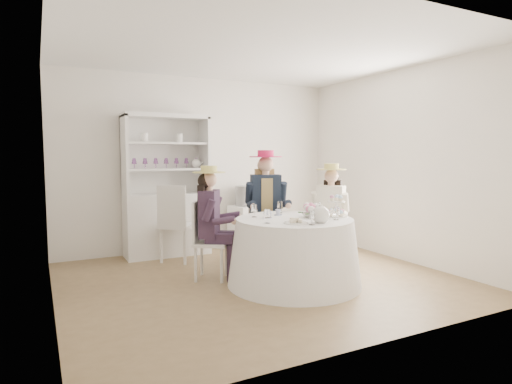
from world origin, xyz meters
name	(u,v)px	position (x,y,z in m)	size (l,w,h in m)	color
ground	(260,279)	(0.00, 0.00, 0.00)	(4.50, 4.50, 0.00)	brown
ceiling	(260,50)	(0.00, 0.00, 2.70)	(4.50, 4.50, 0.00)	white
wall_back	(202,164)	(0.00, 2.00, 1.35)	(4.50, 4.50, 0.00)	white
wall_front	(381,174)	(0.00, -2.00, 1.35)	(4.50, 4.50, 0.00)	white
wall_left	(48,171)	(-2.25, 0.00, 1.35)	(4.50, 4.50, 0.00)	white
wall_right	(400,165)	(2.25, 0.00, 1.35)	(4.50, 4.50, 0.00)	white
tea_table	(294,252)	(0.26, -0.35, 0.38)	(1.54, 1.54, 0.77)	white
hutch	(167,206)	(-0.64, 1.77, 0.74)	(1.38, 0.84, 2.09)	silver
side_table	(245,226)	(0.65, 1.75, 0.33)	(0.43, 0.43, 0.67)	silver
hatbox	(245,196)	(0.65, 1.75, 0.83)	(0.33, 0.33, 0.33)	black
guest_left	(211,216)	(-0.51, 0.28, 0.77)	(0.59, 0.55, 1.37)	silver
guest_mid	(266,200)	(0.43, 0.63, 0.88)	(0.59, 0.64, 1.56)	silver
guest_right	(330,209)	(1.14, 0.13, 0.78)	(0.59, 0.56, 1.38)	silver
spare_chair	(176,221)	(-0.65, 1.27, 0.58)	(0.63, 0.63, 1.08)	silver
teacup_a	(268,215)	(0.00, -0.19, 0.81)	(0.09, 0.09, 0.07)	white
teacup_b	(278,213)	(0.22, -0.06, 0.80)	(0.07, 0.07, 0.06)	white
teacup_c	(310,213)	(0.54, -0.26, 0.80)	(0.08, 0.08, 0.06)	white
flower_bowl	(311,216)	(0.46, -0.39, 0.80)	(0.20, 0.20, 0.05)	white
flower_arrangement	(311,209)	(0.48, -0.37, 0.87)	(0.21, 0.21, 0.08)	pink
table_teapot	(321,215)	(0.35, -0.75, 0.86)	(0.27, 0.19, 0.20)	white
sandwich_plate	(296,222)	(0.08, -0.66, 0.79)	(0.26, 0.26, 0.06)	white
cupcake_stand	(336,209)	(0.78, -0.45, 0.86)	(0.27, 0.27, 0.25)	white
stemware_set	(294,212)	(0.26, -0.35, 0.85)	(0.97, 1.01, 0.15)	white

